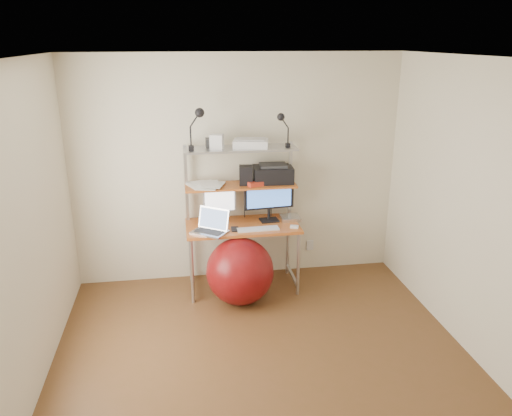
{
  "coord_description": "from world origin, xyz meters",
  "views": [
    {
      "loc": [
        -0.64,
        -3.5,
        2.64
      ],
      "look_at": [
        0.1,
        1.15,
        1.02
      ],
      "focal_mm": 35.0,
      "sensor_mm": 36.0,
      "label": 1
    }
  ],
  "objects_px": {
    "printer": "(273,174)",
    "exercise_ball": "(240,271)",
    "monitor_silver": "(220,203)",
    "monitor_black": "(269,196)",
    "laptop": "(212,227)"
  },
  "relations": [
    {
      "from": "monitor_silver",
      "to": "printer",
      "type": "relative_size",
      "value": 0.93
    },
    {
      "from": "monitor_black",
      "to": "laptop",
      "type": "bearing_deg",
      "value": -164.76
    },
    {
      "from": "monitor_silver",
      "to": "printer",
      "type": "bearing_deg",
      "value": -8.44
    },
    {
      "from": "monitor_silver",
      "to": "laptop",
      "type": "relative_size",
      "value": 0.92
    },
    {
      "from": "monitor_silver",
      "to": "printer",
      "type": "xyz_separation_m",
      "value": [
        0.58,
        0.02,
        0.29
      ]
    },
    {
      "from": "monitor_silver",
      "to": "exercise_ball",
      "type": "xyz_separation_m",
      "value": [
        0.15,
        -0.46,
        -0.6
      ]
    },
    {
      "from": "monitor_silver",
      "to": "printer",
      "type": "distance_m",
      "value": 0.65
    },
    {
      "from": "monitor_silver",
      "to": "monitor_black",
      "type": "bearing_deg",
      "value": -15.89
    },
    {
      "from": "monitor_black",
      "to": "monitor_silver",
      "type": "bearing_deg",
      "value": 169.86
    },
    {
      "from": "monitor_black",
      "to": "laptop",
      "type": "xyz_separation_m",
      "value": [
        -0.64,
        -0.24,
        -0.22
      ]
    },
    {
      "from": "monitor_silver",
      "to": "printer",
      "type": "height_order",
      "value": "printer"
    },
    {
      "from": "printer",
      "to": "laptop",
      "type": "bearing_deg",
      "value": -153.19
    },
    {
      "from": "monitor_black",
      "to": "printer",
      "type": "xyz_separation_m",
      "value": [
        0.05,
        0.07,
        0.23
      ]
    },
    {
      "from": "monitor_silver",
      "to": "monitor_black",
      "type": "xyz_separation_m",
      "value": [
        0.53,
        -0.05,
        0.06
      ]
    },
    {
      "from": "printer",
      "to": "exercise_ball",
      "type": "xyz_separation_m",
      "value": [
        -0.43,
        -0.48,
        -0.89
      ]
    }
  ]
}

